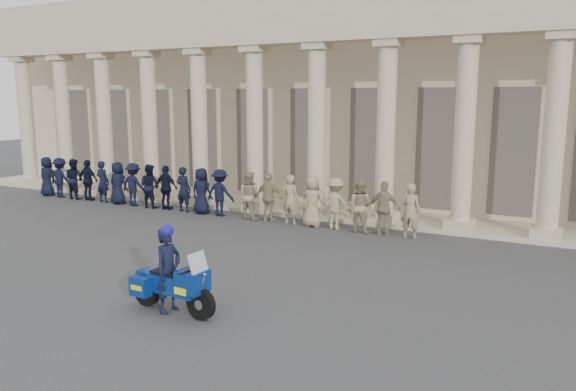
{
  "coord_description": "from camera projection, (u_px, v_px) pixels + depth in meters",
  "views": [
    {
      "loc": [
        7.21,
        -10.55,
        4.44
      ],
      "look_at": [
        -0.19,
        3.64,
        1.6
      ],
      "focal_mm": 35.0,
      "sensor_mm": 36.0,
      "label": 1
    }
  ],
  "objects": [
    {
      "name": "ground",
      "position": [
        224.0,
        286.0,
        13.27
      ],
      "size": [
        90.0,
        90.0,
        0.0
      ],
      "primitive_type": "plane",
      "color": "#3B3B3D",
      "rests_on": "ground"
    },
    {
      "name": "building",
      "position": [
        405.0,
        94.0,
        25.35
      ],
      "size": [
        40.0,
        12.5,
        9.0
      ],
      "color": "#C4B393",
      "rests_on": "ground"
    },
    {
      "name": "officer_rank",
      "position": [
        191.0,
        190.0,
        21.59
      ],
      "size": [
        17.35,
        0.67,
        1.76
      ],
      "color": "black",
      "rests_on": "ground"
    },
    {
      "name": "motorcycle",
      "position": [
        173.0,
        285.0,
        11.57
      ],
      "size": [
        2.16,
        0.9,
        1.39
      ],
      "rotation": [
        0.0,
        0.0,
        -0.07
      ],
      "color": "black",
      "rests_on": "ground"
    },
    {
      "name": "rider",
      "position": [
        168.0,
        269.0,
        11.57
      ],
      "size": [
        0.47,
        0.68,
        1.87
      ],
      "rotation": [
        0.0,
        0.0,
        1.5
      ],
      "color": "black",
      "rests_on": "ground"
    }
  ]
}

